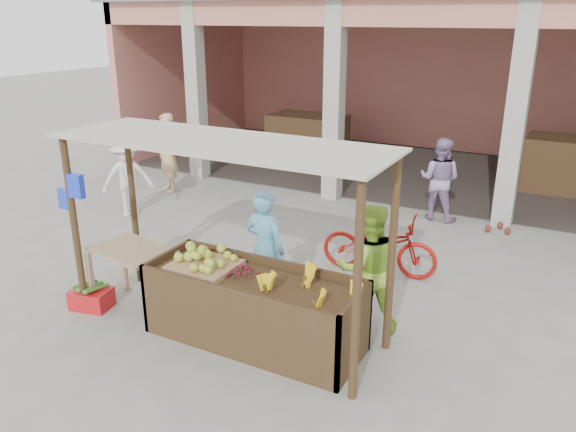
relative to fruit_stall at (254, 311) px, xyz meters
The scene contains 18 objects.
ground 0.64m from the fruit_stall, behind, with size 60.00×60.00×0.00m, color gray.
market_building 9.23m from the fruit_stall, 92.86° to the left, with size 14.40×6.40×4.20m.
fruit_stall is the anchor object (origin of this frame).
stall_awning 1.66m from the fruit_stall, behind, with size 4.09×1.35×2.39m.
banana_heap 0.86m from the fruit_stall, ahead, with size 1.01×0.55×0.18m, color yellow, non-canonical shape.
melon_tray 0.86m from the fruit_stall, behind, with size 0.78×0.67×0.21m.
berry_heap 0.51m from the fruit_stall, 165.32° to the left, with size 0.44×0.36×0.14m, color maroon.
side_table 1.84m from the fruit_stall, behind, with size 1.16×0.88×0.85m.
papaya_pile 1.90m from the fruit_stall, behind, with size 0.66×0.38×0.19m, color #408A2D, non-canonical shape.
red_crate 2.38m from the fruit_stall, behind, with size 0.51×0.36×0.26m, color red.
plantain_bundle 2.37m from the fruit_stall, behind, with size 0.42×0.29×0.08m, color #477E2D, non-canonical shape.
produce_sacks 5.54m from the fruit_stall, 68.61° to the left, with size 0.75×0.70×0.57m.
vendor_blue 1.04m from the fruit_stall, 111.76° to the left, with size 0.64×0.47×1.72m, color #63B9E4.
vendor_green 1.49m from the fruit_stall, 40.00° to the left, with size 0.83×0.48×1.72m, color #96C835.
motorcycle 2.60m from the fruit_stall, 75.07° to the left, with size 1.83×0.63×0.95m, color #A3140E.
shopper_a 5.31m from the fruit_stall, 148.82° to the left, with size 1.05×0.53×1.64m, color white.
shopper_e 6.56m from the fruit_stall, 138.25° to the left, with size 0.67×0.51×1.80m, color #ECBD83.
shopper_f 5.42m from the fruit_stall, 81.00° to the left, with size 0.85×0.49×1.74m, color #997DAA.
Camera 1 is at (3.64, -4.99, 3.70)m, focal length 35.00 mm.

